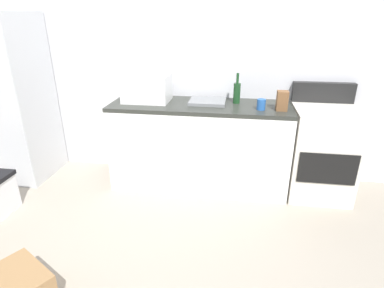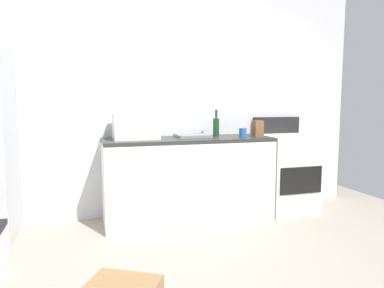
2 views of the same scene
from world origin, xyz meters
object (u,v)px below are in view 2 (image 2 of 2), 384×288
(stove_oven, at_px, (286,171))
(knife_block, at_px, (258,129))
(wine_bottle, at_px, (216,126))
(coffee_mug, at_px, (243,133))
(microwave, at_px, (136,126))

(stove_oven, distance_m, knife_block, 0.70)
(wine_bottle, bearing_deg, coffee_mug, -41.79)
(stove_oven, bearing_deg, microwave, 178.97)
(coffee_mug, bearing_deg, wine_bottle, 138.21)
(microwave, height_order, coffee_mug, microwave)
(coffee_mug, distance_m, knife_block, 0.19)
(stove_oven, relative_size, coffee_mug, 11.00)
(stove_oven, distance_m, microwave, 1.86)
(stove_oven, distance_m, wine_bottle, 1.02)
(wine_bottle, bearing_deg, stove_oven, -5.68)
(microwave, height_order, wine_bottle, wine_bottle)
(wine_bottle, xyz_separation_m, coffee_mug, (0.23, -0.21, -0.06))
(knife_block, bearing_deg, microwave, 173.91)
(knife_block, bearing_deg, wine_bottle, 154.97)
(microwave, relative_size, knife_block, 2.56)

